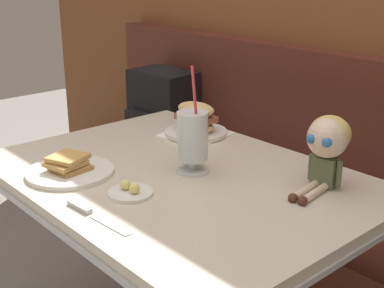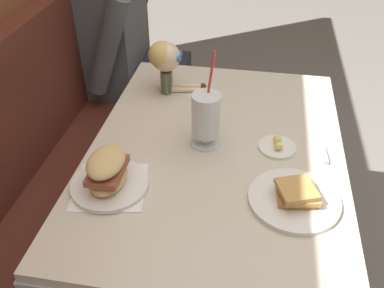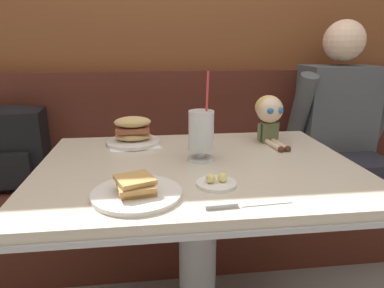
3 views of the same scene
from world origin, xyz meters
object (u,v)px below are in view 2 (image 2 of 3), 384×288
object	(u,v)px
butter_saucer	(277,146)
butter_knife	(322,148)
seated_doll	(166,60)
milkshake_glass	(206,118)
sandwich_plate	(108,175)
toast_plate	(295,198)
diner_patron	(122,32)

from	to	relation	value
butter_saucer	butter_knife	world-z (taller)	butter_saucer
seated_doll	butter_knife	bearing A→B (deg)	-116.65
milkshake_glass	sandwich_plate	xyz separation A→B (m)	(-0.25, 0.24, -0.05)
butter_knife	seated_doll	bearing A→B (deg)	63.35
milkshake_glass	butter_saucer	world-z (taller)	milkshake_glass
toast_plate	sandwich_plate	world-z (taller)	sandwich_plate
diner_patron	milkshake_glass	bearing A→B (deg)	-146.82
toast_plate	butter_saucer	xyz separation A→B (m)	(0.23, 0.05, -0.01)
butter_saucer	seated_doll	bearing A→B (deg)	54.60
milkshake_glass	butter_knife	size ratio (longest dim) A/B	1.34
milkshake_glass	seated_doll	bearing A→B (deg)	32.05
sandwich_plate	diner_patron	distance (m)	1.12
seated_doll	sandwich_plate	bearing A→B (deg)	175.99
sandwich_plate	butter_saucer	xyz separation A→B (m)	(0.26, -0.47, -0.04)
butter_saucer	diner_patron	world-z (taller)	diner_patron
seated_doll	diner_patron	xyz separation A→B (m)	(0.51, 0.34, -0.13)
butter_knife	diner_patron	xyz separation A→B (m)	(0.80, 0.91, -0.00)
sandwich_plate	diner_patron	world-z (taller)	diner_patron
milkshake_glass	diner_patron	bearing A→B (deg)	33.18
butter_saucer	butter_knife	size ratio (longest dim) A/B	0.51
sandwich_plate	diner_patron	size ratio (longest dim) A/B	0.28
butter_knife	diner_patron	bearing A→B (deg)	48.83
butter_knife	milkshake_glass	bearing A→B (deg)	94.76
butter_saucer	seated_doll	size ratio (longest dim) A/B	0.53
milkshake_glass	seated_doll	size ratio (longest dim) A/B	1.40
sandwich_plate	butter_saucer	size ratio (longest dim) A/B	1.92
seated_doll	butter_saucer	bearing A→B (deg)	-125.40
milkshake_glass	sandwich_plate	size ratio (longest dim) A/B	1.37
milkshake_glass	butter_saucer	distance (m)	0.25
sandwich_plate	butter_saucer	bearing A→B (deg)	-60.72
milkshake_glass	butter_knife	world-z (taller)	milkshake_glass
sandwich_plate	milkshake_glass	bearing A→B (deg)	-43.58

